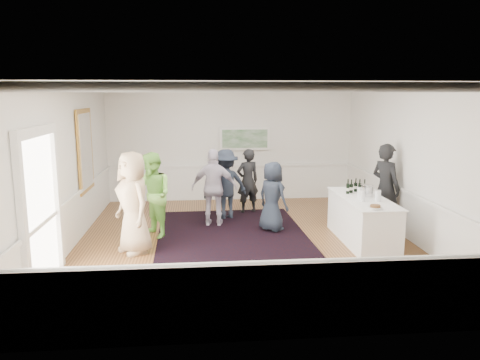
{
  "coord_description": "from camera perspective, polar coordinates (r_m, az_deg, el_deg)",
  "views": [
    {
      "loc": [
        -0.95,
        -9.35,
        3.06
      ],
      "look_at": [
        -0.08,
        0.2,
        1.28
      ],
      "focal_mm": 35.0,
      "sensor_mm": 36.0,
      "label": 1
    }
  ],
  "objects": [
    {
      "name": "wainscoting",
      "position": [
        9.74,
        0.56,
        -4.69
      ],
      "size": [
        7.0,
        8.0,
        1.0
      ],
      "primitive_type": null,
      "color": "white",
      "rests_on": "floor"
    },
    {
      "name": "landscape_painting",
      "position": [
        13.43,
        0.59,
        5.06
      ],
      "size": [
        1.44,
        0.06,
        0.66
      ],
      "color": "white",
      "rests_on": "wall_back"
    },
    {
      "name": "wall_back",
      "position": [
        13.47,
        -1.14,
        4.31
      ],
      "size": [
        7.0,
        0.02,
        3.2
      ],
      "primitive_type": "cube",
      "color": "white",
      "rests_on": "floor"
    },
    {
      "name": "floor",
      "position": [
        9.89,
        0.56,
        -7.49
      ],
      "size": [
        8.0,
        8.0,
        0.0
      ],
      "primitive_type": "plane",
      "color": "brown",
      "rests_on": "ground"
    },
    {
      "name": "wine_bottles",
      "position": [
        10.38,
        13.87,
        -0.68
      ],
      "size": [
        0.47,
        0.29,
        0.31
      ],
      "color": "black",
      "rests_on": "serving_table"
    },
    {
      "name": "guest_navy",
      "position": [
        10.48,
        3.97,
        -2.03
      ],
      "size": [
        0.88,
        0.91,
        1.57
      ],
      "primitive_type": "imported",
      "rotation": [
        0.0,
        0.0,
        2.27
      ],
      "color": "#1D2330",
      "rests_on": "floor"
    },
    {
      "name": "serving_table",
      "position": [
        10.07,
        14.69,
        -4.69
      ],
      "size": [
        0.88,
        2.32,
        0.94
      ],
      "color": "white",
      "rests_on": "floor"
    },
    {
      "name": "juice_pitchers",
      "position": [
        9.72,
        15.18,
        -1.71
      ],
      "size": [
        0.43,
        0.39,
        0.24
      ],
      "color": "#81B340",
      "rests_on": "serving_table"
    },
    {
      "name": "guest_dark_b",
      "position": [
        12.05,
        0.94,
        -0.12
      ],
      "size": [
        0.7,
        0.57,
        1.66
      ],
      "primitive_type": "imported",
      "rotation": [
        0.0,
        0.0,
        3.47
      ],
      "color": "black",
      "rests_on": "floor"
    },
    {
      "name": "ice_bucket",
      "position": [
        10.1,
        15.19,
        -1.28
      ],
      "size": [
        0.26,
        0.26,
        0.25
      ],
      "primitive_type": "cylinder",
      "color": "silver",
      "rests_on": "serving_table"
    },
    {
      "name": "guest_dark_a",
      "position": [
        11.48,
        -1.74,
        -0.51
      ],
      "size": [
        1.26,
        0.97,
        1.72
      ],
      "primitive_type": "imported",
      "rotation": [
        0.0,
        0.0,
        3.48
      ],
      "color": "#1D2330",
      "rests_on": "floor"
    },
    {
      "name": "doorway",
      "position": [
        8.03,
        -23.21,
        -2.12
      ],
      "size": [
        0.1,
        1.78,
        2.56
      ],
      "color": "white",
      "rests_on": "wall_left"
    },
    {
      "name": "mirror",
      "position": [
        11.02,
        -18.34,
        3.44
      ],
      "size": [
        0.05,
        1.25,
        1.85
      ],
      "color": "#BD8837",
      "rests_on": "wall_left"
    },
    {
      "name": "ceiling",
      "position": [
        9.4,
        0.59,
        11.39
      ],
      "size": [
        7.0,
        8.0,
        0.02
      ],
      "primitive_type": "cube",
      "color": "white",
      "rests_on": "wall_back"
    },
    {
      "name": "bartender",
      "position": [
        10.88,
        17.32,
        -0.91
      ],
      "size": [
        0.76,
        0.86,
        1.98
      ],
      "primitive_type": "imported",
      "rotation": [
        0.0,
        0.0,
        2.06
      ],
      "color": "black",
      "rests_on": "floor"
    },
    {
      "name": "guest_tan",
      "position": [
        9.21,
        -12.89,
        -2.71
      ],
      "size": [
        1.06,
        1.16,
        1.98
      ],
      "primitive_type": "imported",
      "rotation": [
        0.0,
        0.0,
        -0.98
      ],
      "color": "tan",
      "rests_on": "floor"
    },
    {
      "name": "wall_right",
      "position": [
        10.46,
        20.03,
        1.88
      ],
      "size": [
        0.02,
        8.0,
        3.2
      ],
      "primitive_type": "cube",
      "color": "white",
      "rests_on": "floor"
    },
    {
      "name": "nut_bowl",
      "position": [
        9.04,
        16.17,
        -3.21
      ],
      "size": [
        0.25,
        0.25,
        0.07
      ],
      "color": "white",
      "rests_on": "serving_table"
    },
    {
      "name": "wall_left",
      "position": [
        9.81,
        -20.23,
        1.32
      ],
      "size": [
        0.02,
        8.0,
        3.2
      ],
      "primitive_type": "cube",
      "color": "white",
      "rests_on": "floor"
    },
    {
      "name": "wall_front",
      "position": [
        5.63,
        4.68,
        -4.51
      ],
      "size": [
        7.0,
        0.02,
        3.2
      ],
      "primitive_type": "cube",
      "color": "white",
      "rests_on": "floor"
    },
    {
      "name": "guest_lilac",
      "position": [
        10.85,
        -3.17,
        -0.95
      ],
      "size": [
        1.11,
        0.57,
        1.8
      ],
      "primitive_type": "imported",
      "rotation": [
        0.0,
        0.0,
        3.01
      ],
      "color": "#BBB0C5",
      "rests_on": "floor"
    },
    {
      "name": "guest_green",
      "position": [
        10.13,
        -10.57,
        -1.85
      ],
      "size": [
        1.08,
        1.13,
        1.83
      ],
      "primitive_type": "imported",
      "rotation": [
        0.0,
        0.0,
        -0.95
      ],
      "color": "#8AD856",
      "rests_on": "floor"
    },
    {
      "name": "area_rug",
      "position": [
        10.34,
        -1.0,
        -6.61
      ],
      "size": [
        3.31,
        4.28,
        0.02
      ],
      "primitive_type": "cube",
      "rotation": [
        0.0,
        0.0,
        0.02
      ],
      "color": "black",
      "rests_on": "floor"
    }
  ]
}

